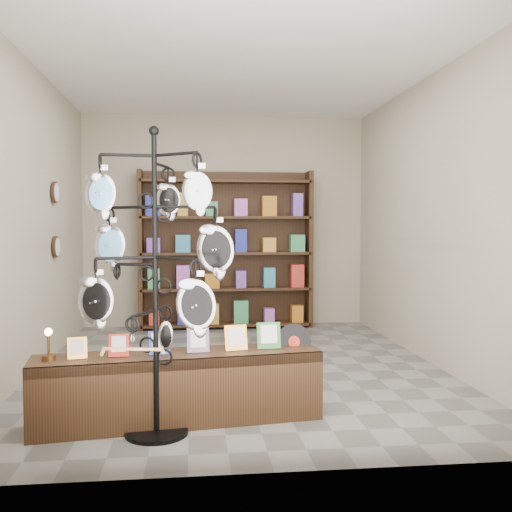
{
  "coord_description": "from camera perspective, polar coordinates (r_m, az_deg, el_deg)",
  "views": [
    {
      "loc": [
        -0.46,
        -5.7,
        1.43
      ],
      "look_at": [
        0.06,
        -1.0,
        1.18
      ],
      "focal_mm": 40.0,
      "sensor_mm": 36.0,
      "label": 1
    }
  ],
  "objects": [
    {
      "name": "room_envelope",
      "position": [
        5.74,
        -1.69,
        7.22
      ],
      "size": [
        5.0,
        5.0,
        5.0
      ],
      "color": "#AAA189",
      "rests_on": "ground"
    },
    {
      "name": "front_shelf",
      "position": [
        4.29,
        -7.69,
        -12.88
      ],
      "size": [
        2.1,
        0.7,
        0.73
      ],
      "rotation": [
        0.0,
        0.0,
        0.13
      ],
      "color": "black",
      "rests_on": "ground"
    },
    {
      "name": "wall_clocks",
      "position": [
        6.67,
        -19.41,
        3.44
      ],
      "size": [
        0.03,
        0.24,
        0.84
      ],
      "color": "black",
      "rests_on": "ground"
    },
    {
      "name": "back_shelving",
      "position": [
        8.02,
        -3.01,
        0.14
      ],
      "size": [
        2.42,
        0.36,
        2.2
      ],
      "color": "black",
      "rests_on": "ground"
    },
    {
      "name": "ground",
      "position": [
        5.9,
        -1.66,
        -11.02
      ],
      "size": [
        5.0,
        5.0,
        0.0
      ],
      "primitive_type": "plane",
      "color": "slate",
      "rests_on": "ground"
    },
    {
      "name": "display_tree",
      "position": [
        3.9,
        -10.06,
        -0.2
      ],
      "size": [
        1.11,
        1.08,
        2.1
      ],
      "rotation": [
        0.0,
        0.0,
        -0.28
      ],
      "color": "black",
      "rests_on": "ground"
    }
  ]
}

